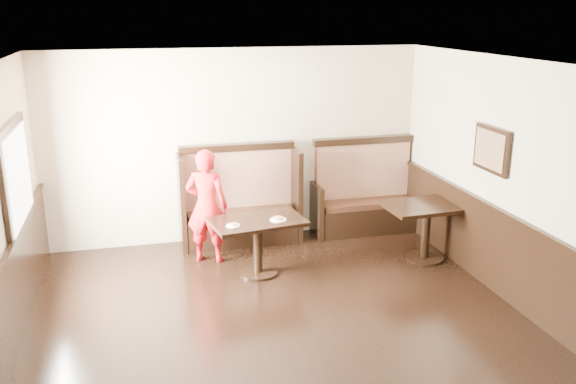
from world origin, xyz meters
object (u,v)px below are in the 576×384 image
object	(u,v)px
table_main	(258,232)
booth_main	(240,207)
booth_neighbor	(364,200)
child	(207,206)
table_neighbor	(426,218)

from	to	relation	value
table_main	booth_main	bearing A→B (deg)	82.35
booth_neighbor	child	distance (m)	2.59
table_neighbor	table_main	bearing A→B (deg)	174.93
booth_main	child	distance (m)	0.87
child	booth_neighbor	bearing A→B (deg)	-143.51
table_main	child	size ratio (longest dim) A/B	0.81
booth_main	table_neighbor	size ratio (longest dim) A/B	1.49
booth_main	child	bearing A→B (deg)	-131.71
booth_neighbor	table_neighbor	xyz separation A→B (m)	(0.39, -1.29, 0.11)
table_neighbor	child	world-z (taller)	child
booth_neighbor	table_neighbor	size ratio (longest dim) A/B	1.40
booth_main	child	xyz separation A→B (m)	(-0.55, -0.62, 0.26)
booth_main	table_main	distance (m)	1.21
booth_neighbor	booth_main	bearing A→B (deg)	179.95
booth_neighbor	table_main	size ratio (longest dim) A/B	1.30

